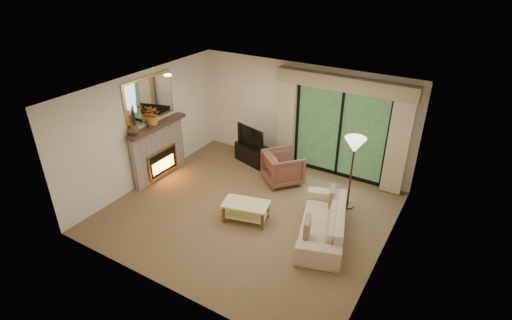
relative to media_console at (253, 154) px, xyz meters
The scene contains 22 objects.
floor 2.24m from the media_console, 61.04° to the right, with size 5.50×5.50×0.00m, color brown.
ceiling 3.25m from the media_console, 61.04° to the right, with size 5.50×5.50×0.00m, color white.
wall_back 1.61m from the media_console, 27.00° to the left, with size 5.00×5.00×0.00m, color beige.
wall_front 4.70m from the media_console, 76.37° to the right, with size 5.00×5.00×0.00m, color beige.
wall_left 2.78m from the media_console, 130.59° to the right, with size 5.00×5.00×0.00m, color beige.
wall_right 4.43m from the media_console, 26.99° to the right, with size 5.00×5.00×0.00m, color beige.
fireplace 2.38m from the media_console, 131.54° to the right, with size 0.24×1.70×1.37m, color gray, non-canonical shape.
mirror 2.94m from the media_console, 133.07° to the right, with size 0.07×1.45×1.02m, color gold, non-canonical shape.
sliding_door 2.30m from the media_console, 13.52° to the left, with size 2.26×0.10×2.16m, color black, non-canonical shape.
curtain_left 1.27m from the media_console, 28.14° to the left, with size 0.45×0.18×2.35m, color tan.
curtain_right 3.58m from the media_console, ahead, with size 0.45×0.18×2.35m, color tan.
cornice 2.97m from the media_console, 11.15° to the left, with size 3.20×0.24×0.32m, color tan.
media_console is the anchor object (origin of this frame).
tv 0.50m from the media_console, 90.00° to the left, with size 0.92×0.12×0.53m, color black.
armchair 1.22m from the media_console, 23.22° to the right, with size 0.81×0.84×0.76m, color brown.
sofa 3.26m from the media_console, 34.51° to the right, with size 2.06×0.80×0.60m, color #CAAE8C.
pillow_near 3.59m from the media_console, 43.00° to the right, with size 0.10×0.38×0.38m, color brown.
pillow_far 2.91m from the media_console, 25.60° to the right, with size 0.10×0.38×0.38m, color brown.
coffee_table 2.52m from the media_console, 61.95° to the right, with size 0.92×0.50×0.41m, color #EED78C, non-canonical shape.
floor_lamp 2.92m from the media_console, 13.48° to the right, with size 0.43×0.43×1.61m, color #FFEECA, non-canonical shape.
vase 3.13m from the media_console, 122.26° to the right, with size 0.23×0.23×0.24m, color #442B1F.
branches 2.74m from the media_console, 130.11° to the right, with size 0.44×0.38×0.48m, color #CA7C30.
Camera 1 is at (3.70, -5.86, 4.91)m, focal length 28.00 mm.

